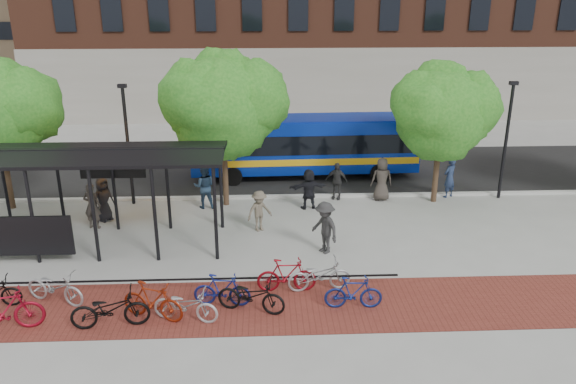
{
  "coord_description": "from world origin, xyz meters",
  "views": [
    {
      "loc": [
        -1.33,
        -19.24,
        8.72
      ],
      "look_at": [
        -0.48,
        0.34,
        1.6
      ],
      "focal_mm": 35.0,
      "sensor_mm": 36.0,
      "label": 1
    }
  ],
  "objects_px": {
    "pedestrian_0": "(103,199)",
    "bus_shelter": "(67,165)",
    "pedestrian_4": "(336,181)",
    "pedestrian_2": "(204,186)",
    "tree_b": "(225,101)",
    "bike_4": "(110,309)",
    "bike_2": "(55,287)",
    "pedestrian_6": "(382,179)",
    "bike_10": "(319,275)",
    "pedestrian_1": "(92,206)",
    "bus": "(304,143)",
    "bike_8": "(251,295)",
    "bike_7": "(222,290)",
    "pedestrian_7": "(450,177)",
    "pedestrian_9": "(325,228)",
    "bike_11": "(353,293)",
    "pedestrian_5": "(309,189)",
    "tree_c": "(444,109)",
    "bike_6": "(186,305)",
    "lamp_post_left": "(128,142)",
    "bike_9": "(287,275)",
    "bike_1": "(3,311)",
    "lamp_post_right": "(506,137)",
    "bike_5": "(153,301)",
    "pedestrian_3": "(259,211)"
  },
  "relations": [
    {
      "from": "tree_b",
      "to": "bike_4",
      "type": "height_order",
      "value": "tree_b"
    },
    {
      "from": "bus_shelter",
      "to": "bike_6",
      "type": "height_order",
      "value": "bus_shelter"
    },
    {
      "from": "tree_b",
      "to": "bike_11",
      "type": "height_order",
      "value": "tree_b"
    },
    {
      "from": "pedestrian_2",
      "to": "tree_c",
      "type": "bearing_deg",
      "value": -177.49
    },
    {
      "from": "pedestrian_0",
      "to": "bus_shelter",
      "type": "bearing_deg",
      "value": -149.67
    },
    {
      "from": "lamp_post_right",
      "to": "pedestrian_1",
      "type": "height_order",
      "value": "lamp_post_right"
    },
    {
      "from": "pedestrian_7",
      "to": "pedestrian_9",
      "type": "xyz_separation_m",
      "value": [
        -6.07,
        -5.3,
        0.03
      ]
    },
    {
      "from": "pedestrian_2",
      "to": "pedestrian_4",
      "type": "bearing_deg",
      "value": -171.44
    },
    {
      "from": "tree_c",
      "to": "pedestrian_2",
      "type": "height_order",
      "value": "tree_c"
    },
    {
      "from": "pedestrian_3",
      "to": "pedestrian_7",
      "type": "relative_size",
      "value": 0.88
    },
    {
      "from": "bus",
      "to": "bike_6",
      "type": "distance_m",
      "value": 13.43
    },
    {
      "from": "bike_9",
      "to": "pedestrian_4",
      "type": "distance_m",
      "value": 8.34
    },
    {
      "from": "bike_8",
      "to": "pedestrian_2",
      "type": "distance_m",
      "value": 8.52
    },
    {
      "from": "bike_11",
      "to": "pedestrian_5",
      "type": "relative_size",
      "value": 0.97
    },
    {
      "from": "pedestrian_4",
      "to": "pedestrian_2",
      "type": "bearing_deg",
      "value": -150.49
    },
    {
      "from": "bike_5",
      "to": "pedestrian_5",
      "type": "distance_m",
      "value": 9.61
    },
    {
      "from": "bike_6",
      "to": "bike_9",
      "type": "bearing_deg",
      "value": -48.68
    },
    {
      "from": "bike_10",
      "to": "pedestrian_1",
      "type": "relative_size",
      "value": 1.07
    },
    {
      "from": "lamp_post_right",
      "to": "lamp_post_left",
      "type": "bearing_deg",
      "value": 180.0
    },
    {
      "from": "tree_b",
      "to": "pedestrian_1",
      "type": "bearing_deg",
      "value": -155.26
    },
    {
      "from": "bike_9",
      "to": "pedestrian_4",
      "type": "bearing_deg",
      "value": -17.74
    },
    {
      "from": "bike_6",
      "to": "lamp_post_left",
      "type": "bearing_deg",
      "value": 34.04
    },
    {
      "from": "bike_2",
      "to": "pedestrian_6",
      "type": "distance_m",
      "value": 13.86
    },
    {
      "from": "bike_10",
      "to": "lamp_post_right",
      "type": "bearing_deg",
      "value": -54.96
    },
    {
      "from": "bike_2",
      "to": "pedestrian_6",
      "type": "relative_size",
      "value": 1.04
    },
    {
      "from": "tree_b",
      "to": "pedestrian_9",
      "type": "relative_size",
      "value": 3.45
    },
    {
      "from": "pedestrian_2",
      "to": "pedestrian_9",
      "type": "xyz_separation_m",
      "value": [
        4.58,
        -4.5,
        -0.0
      ]
    },
    {
      "from": "bike_4",
      "to": "bike_6",
      "type": "height_order",
      "value": "bike_4"
    },
    {
      "from": "lamp_post_right",
      "to": "pedestrian_0",
      "type": "relative_size",
      "value": 2.88
    },
    {
      "from": "pedestrian_0",
      "to": "pedestrian_6",
      "type": "bearing_deg",
      "value": -40.57
    },
    {
      "from": "tree_b",
      "to": "bike_8",
      "type": "bearing_deg",
      "value": -82.5
    },
    {
      "from": "tree_c",
      "to": "pedestrian_6",
      "type": "bearing_deg",
      "value": 174.61
    },
    {
      "from": "bike_9",
      "to": "pedestrian_7",
      "type": "xyz_separation_m",
      "value": [
        7.5,
        7.94,
        0.37
      ]
    },
    {
      "from": "bike_1",
      "to": "bike_11",
      "type": "distance_m",
      "value": 9.57
    },
    {
      "from": "bike_1",
      "to": "bike_5",
      "type": "height_order",
      "value": "bike_1"
    },
    {
      "from": "bike_7",
      "to": "pedestrian_7",
      "type": "relative_size",
      "value": 0.92
    },
    {
      "from": "pedestrian_7",
      "to": "bike_1",
      "type": "bearing_deg",
      "value": -1.43
    },
    {
      "from": "bike_2",
      "to": "pedestrian_1",
      "type": "xyz_separation_m",
      "value": [
        -0.44,
        5.55,
        0.39
      ]
    },
    {
      "from": "bike_7",
      "to": "pedestrian_6",
      "type": "bearing_deg",
      "value": -29.95
    },
    {
      "from": "bus",
      "to": "bike_8",
      "type": "height_order",
      "value": "bus"
    },
    {
      "from": "bike_11",
      "to": "pedestrian_2",
      "type": "distance_m",
      "value": 9.62
    },
    {
      "from": "bike_8",
      "to": "bus_shelter",
      "type": "bearing_deg",
      "value": 69.62
    },
    {
      "from": "pedestrian_3",
      "to": "pedestrian_5",
      "type": "distance_m",
      "value": 3.02
    },
    {
      "from": "bike_8",
      "to": "pedestrian_0",
      "type": "bearing_deg",
      "value": 56.75
    },
    {
      "from": "tree_c",
      "to": "bike_2",
      "type": "xyz_separation_m",
      "value": [
        -13.6,
        -7.87,
        -3.54
      ]
    },
    {
      "from": "lamp_post_left",
      "to": "pedestrian_5",
      "type": "bearing_deg",
      "value": -6.82
    },
    {
      "from": "bike_8",
      "to": "pedestrian_1",
      "type": "bearing_deg",
      "value": 61.05
    },
    {
      "from": "pedestrian_6",
      "to": "pedestrian_9",
      "type": "height_order",
      "value": "pedestrian_6"
    },
    {
      "from": "bike_4",
      "to": "pedestrian_4",
      "type": "distance_m",
      "value": 12.15
    },
    {
      "from": "pedestrian_6",
      "to": "tree_c",
      "type": "bearing_deg",
      "value": 173.12
    }
  ]
}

